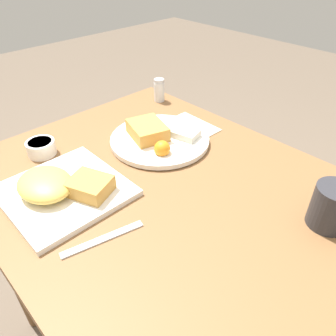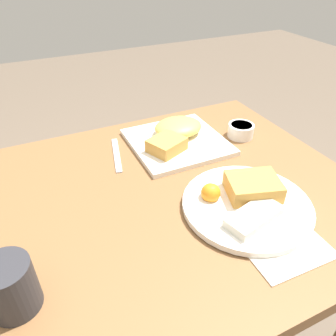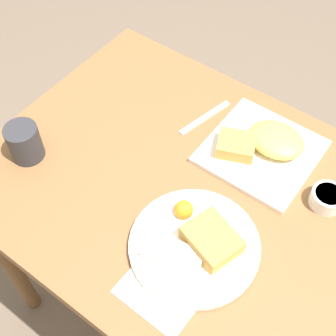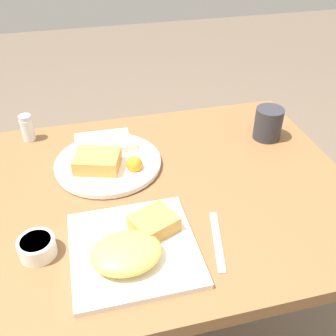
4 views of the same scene
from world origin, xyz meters
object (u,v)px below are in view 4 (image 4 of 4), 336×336
at_px(plate_oval_far, 107,161).
at_px(plate_square_near, 134,247).
at_px(salt_shaker, 28,129).
at_px(butter_knife, 217,241).
at_px(sauce_ramekin, 37,247).
at_px(coffee_mug, 268,123).

bearing_deg(plate_oval_far, plate_square_near, -87.13).
height_order(plate_oval_far, salt_shaker, salt_shaker).
xyz_separation_m(salt_shaker, butter_knife, (0.41, -0.53, -0.03)).
bearing_deg(butter_knife, sauce_ramekin, 94.52).
bearing_deg(coffee_mug, sauce_ramekin, -154.96).
height_order(plate_square_near, butter_knife, plate_square_near).
distance_m(plate_square_near, sauce_ramekin, 0.20).
xyz_separation_m(plate_oval_far, butter_knife, (0.20, -0.33, -0.02)).
xyz_separation_m(plate_oval_far, salt_shaker, (-0.21, 0.20, 0.02)).
distance_m(salt_shaker, coffee_mug, 0.71).
bearing_deg(butter_knife, plate_oval_far, 43.99).
xyz_separation_m(plate_square_near, salt_shaker, (-0.23, 0.52, 0.01)).
relative_size(plate_square_near, butter_knife, 1.52).
relative_size(plate_square_near, salt_shaker, 3.23).
bearing_deg(plate_square_near, coffee_mug, 37.36).
bearing_deg(coffee_mug, plate_square_near, -142.64).
bearing_deg(salt_shaker, coffee_mug, -12.96).
height_order(plate_oval_far, sauce_ramekin, plate_oval_far).
xyz_separation_m(plate_square_near, coffee_mug, (0.47, 0.36, 0.03)).
bearing_deg(plate_oval_far, coffee_mug, 4.29).
height_order(sauce_ramekin, salt_shaker, salt_shaker).
relative_size(salt_shaker, coffee_mug, 0.85).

